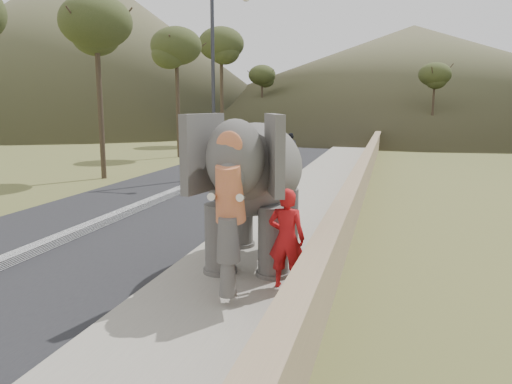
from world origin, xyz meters
TOP-DOWN VIEW (x-y plane):
  - ground at (0.00, 0.00)m, footprint 160.00×160.00m
  - road at (-5.00, 10.00)m, footprint 7.00×120.00m
  - median at (-5.00, 10.00)m, footprint 0.35×120.00m
  - walkway at (0.00, 10.00)m, footprint 3.00×120.00m
  - parapet at (1.65, 10.00)m, footprint 0.30×120.00m
  - lamppost at (-4.69, 15.17)m, footprint 1.76×0.36m
  - signboard at (-4.50, 14.48)m, footprint 0.60×0.08m
  - hill_left at (-38.00, 55.00)m, footprint 60.00×60.00m
  - hill_far at (5.00, 70.00)m, footprint 80.00×80.00m
  - elephant_and_man at (0.02, 3.79)m, footprint 2.48×4.28m
  - motorcyclist at (-2.46, 20.32)m, footprint 1.03×1.65m
  - trees at (1.12, 28.12)m, footprint 47.18×41.80m

SIDE VIEW (x-z plane):
  - ground at x=0.00m, z-range 0.00..0.00m
  - road at x=-5.00m, z-range 0.00..0.03m
  - walkway at x=0.00m, z-range 0.00..0.15m
  - median at x=-5.00m, z-range 0.00..0.22m
  - parapet at x=1.65m, z-range 0.00..1.10m
  - motorcyclist at x=-2.46m, z-range -0.19..1.59m
  - elephant_and_man at x=0.02m, z-range 0.14..3.13m
  - signboard at x=-4.50m, z-range 0.44..2.84m
  - trees at x=1.12m, z-range -0.86..8.71m
  - lamppost at x=-4.69m, z-range 0.87..8.87m
  - hill_far at x=5.00m, z-range 0.00..14.00m
  - hill_left at x=-38.00m, z-range 0.00..22.00m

